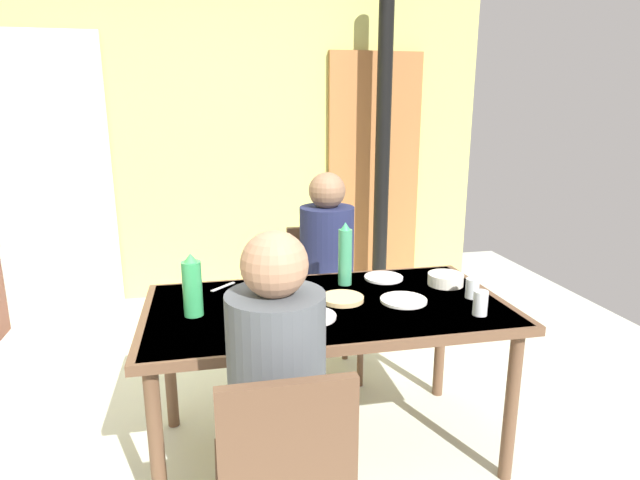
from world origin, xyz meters
The scene contains 22 objects.
ground_plane centered at (0.00, 0.00, 0.00)m, with size 5.95×5.95×0.00m, color beige.
wall_back centered at (0.00, 2.29, 1.25)m, with size 4.49×0.10×2.50m, color #BFBF65.
door_wooden centered at (1.34, 2.21, 1.00)m, with size 0.80×0.05×2.00m, color #A06335.
stove_pipe_column centered at (1.32, 1.94, 1.25)m, with size 0.12×0.12×2.50m, color black.
curtain_panel centered at (-1.24, 2.19, 1.05)m, with size 0.90×0.03×2.10m, color white.
dining_table centered at (0.42, -0.04, 0.66)m, with size 1.57×0.84×0.73m.
chair_near_diner centered at (0.12, -0.81, 0.50)m, with size 0.40×0.40×0.87m.
chair_far_diner centered at (0.56, 0.73, 0.50)m, with size 0.40×0.40×0.87m.
person_near_diner centered at (0.12, -0.68, 0.78)m, with size 0.30×0.37×0.77m.
person_far_diner centered at (0.56, 0.59, 0.78)m, with size 0.30×0.37×0.77m.
water_bottle_green_near centered at (0.56, 0.20, 0.87)m, with size 0.07×0.07×0.31m.
water_bottle_green_far centered at (-0.15, -0.05, 0.85)m, with size 0.08×0.08×0.26m.
serving_bowl_center centered at (1.03, 0.09, 0.75)m, with size 0.17×0.17×0.06m, color silver.
dinner_plate_near_left centered at (0.76, -0.08, 0.73)m, with size 0.21×0.21×0.01m, color white.
dinner_plate_near_right centered at (0.77, 0.24, 0.73)m, with size 0.19×0.19×0.01m, color white.
dinner_plate_far_center centered at (0.29, 0.10, 0.73)m, with size 0.19×0.19×0.01m, color white.
dinner_plate_far_side centered at (0.32, -0.18, 0.73)m, with size 0.21×0.21×0.01m, color white.
drinking_glass_by_near_diner centered at (1.01, -0.29, 0.78)m, with size 0.06×0.06×0.10m, color silver.
drinking_glass_by_far_diner centered at (1.07, -0.10, 0.77)m, with size 0.06×0.06×0.09m, color silver.
bread_plate_sliced centered at (0.49, -0.02, 0.74)m, with size 0.19×0.19×0.02m, color #DBB77A.
cutlery_knife_near centered at (-0.02, 0.28, 0.73)m, with size 0.15×0.02×0.00m, color silver.
cutlery_fork_near centered at (0.11, -0.18, 0.73)m, with size 0.15×0.02×0.00m, color silver.
Camera 1 is at (-0.06, -2.14, 1.56)m, focal length 29.54 mm.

